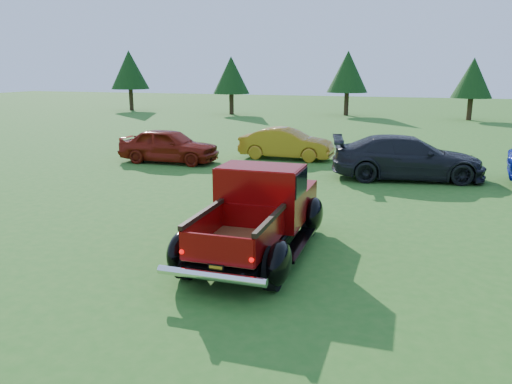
% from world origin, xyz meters
% --- Properties ---
extents(ground, '(120.00, 120.00, 0.00)m').
position_xyz_m(ground, '(0.00, 0.00, 0.00)').
color(ground, '#28631C').
rests_on(ground, ground).
extents(tree_far_west, '(3.33, 3.33, 5.20)m').
position_xyz_m(tree_far_west, '(-22.00, 30.00, 3.52)').
color(tree_far_west, '#332114').
rests_on(tree_far_west, ground).
extents(tree_west, '(2.94, 2.94, 4.60)m').
position_xyz_m(tree_west, '(-12.00, 29.00, 3.11)').
color(tree_west, '#332114').
rests_on(tree_west, ground).
extents(tree_mid_left, '(3.20, 3.20, 5.00)m').
position_xyz_m(tree_mid_left, '(-3.00, 31.00, 3.38)').
color(tree_mid_left, '#332114').
rests_on(tree_mid_left, ground).
extents(tree_mid_right, '(2.82, 2.82, 4.40)m').
position_xyz_m(tree_mid_right, '(6.00, 30.00, 2.97)').
color(tree_mid_right, '#332114').
rests_on(tree_mid_right, ground).
extents(pickup_truck, '(2.26, 4.69, 1.72)m').
position_xyz_m(pickup_truck, '(-0.03, 0.01, 0.82)').
color(pickup_truck, black).
rests_on(pickup_truck, ground).
extents(show_car_red, '(3.97, 1.70, 1.34)m').
position_xyz_m(show_car_red, '(-6.50, 8.14, 0.67)').
color(show_car_red, maroon).
rests_on(show_car_red, ground).
extents(show_car_yellow, '(3.81, 1.35, 1.25)m').
position_xyz_m(show_car_yellow, '(-2.31, 10.38, 0.63)').
color(show_car_yellow, '#AE7617').
rests_on(show_car_yellow, ground).
extents(show_car_grey, '(5.27, 2.95, 1.44)m').
position_xyz_m(show_car_grey, '(2.53, 7.94, 0.72)').
color(show_car_grey, black).
rests_on(show_car_grey, ground).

